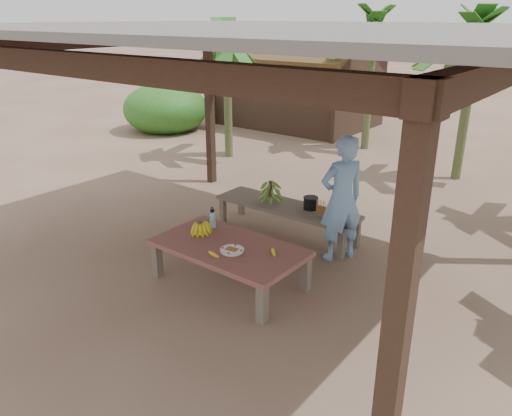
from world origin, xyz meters
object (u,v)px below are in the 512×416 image
Objects in this scene: plate at (232,250)px; bench at (287,209)px; cooking_pot at (311,203)px; work_table at (229,250)px; water_flask at (213,219)px; woman at (341,199)px; ripe_banana_bunch at (200,226)px.

bench is at bearing 103.72° from plate.
cooking_pot is at bearing 92.35° from plate.
bench is at bearing 100.28° from work_table.
bench is 1.37m from water_flask.
plate is at bearing -77.14° from bench.
work_table is 1.62m from woman.
cooking_pot is at bearing 67.91° from water_flask.
ripe_banana_bunch is at bearing -99.40° from bench.
water_flask is 1.68m from woman.
work_table is 6.43× the size of water_flask.
bench is at bearing -164.50° from cooking_pot.
plate is (0.14, -0.11, 0.08)m from work_table.
water_flask is at bearing 89.77° from ripe_banana_bunch.
work_table is 1.08× the size of woman.
ripe_banana_bunch is at bearing 174.07° from work_table.
water_flask reaches higher than cooking_pot.
ripe_banana_bunch is at bearing -90.23° from water_flask.
woman is (0.57, 1.51, 0.32)m from plate.
bench is at bearing 80.06° from water_flask.
woman is at bearing 69.39° from plate.
work_table is at bearing -28.81° from water_flask.
ripe_banana_bunch reaches higher than bench.
work_table is at bearing 3.19° from woman.
cooking_pot is 0.78m from woman.
woman reaches higher than ripe_banana_bunch.
plate is at bearing -30.97° from water_flask.
cooking_pot is (-0.07, 1.83, 0.02)m from plate.
work_table is 6.27× the size of ripe_banana_bunch.
ripe_banana_bunch is 1.04× the size of plate.
cooking_pot is (0.06, 1.72, 0.10)m from work_table.
woman is (0.64, -0.31, 0.30)m from cooking_pot.
cooking_pot is (0.58, 1.66, -0.05)m from ripe_banana_bunch.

